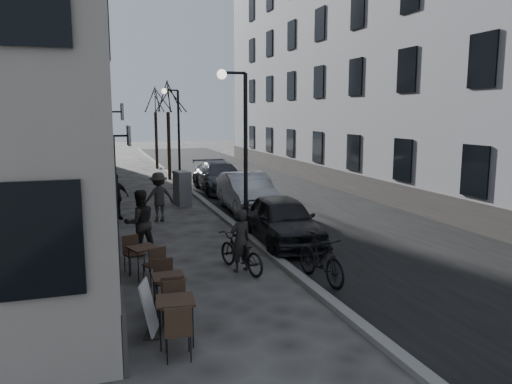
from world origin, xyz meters
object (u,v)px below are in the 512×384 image
pedestrian_mid (159,197)px  bistro_set_c (144,259)px  moped (321,258)px  streetlamp_near (240,137)px  tree_far (155,101)px  car_far (220,177)px  bistro_set_b (169,290)px  pedestrian_far (115,197)px  streetlamp_far (175,126)px  pedestrian_near (140,223)px  car_mid (247,193)px  sign_board (150,313)px  bistro_set_a (176,316)px  bicycle (241,252)px  tree_near (168,98)px  utility_cabinet (182,188)px  car_near (282,220)px

pedestrian_mid → bistro_set_c: bearing=68.8°
pedestrian_mid → moped: pedestrian_mid is taller
streetlamp_near → bistro_set_c: 4.76m
tree_far → car_far: (1.70, -11.28, -3.94)m
bistro_set_b → pedestrian_far: size_ratio=0.88×
streetlamp_far → bistro_set_b: bearing=-99.6°
pedestrian_mid → pedestrian_far: 1.69m
bistro_set_b → pedestrian_mid: size_ratio=0.84×
streetlamp_far → tree_far: 9.12m
pedestrian_near → car_mid: size_ratio=0.39×
streetlamp_near → bistro_set_c: size_ratio=3.27×
streetlamp_near → sign_board: 7.03m
sign_board → moped: (4.04, 1.56, 0.18)m
tree_far → streetlamp_near: bearing=-90.2°
bistro_set_a → moped: size_ratio=0.84×
pedestrian_mid → pedestrian_far: bearing=-40.1°
streetlamp_far → pedestrian_far: streetlamp_far is taller
tree_far → pedestrian_near: tree_far is taller
bistro_set_b → bicycle: size_ratio=0.82×
tree_near → car_mid: 11.38m
moped → utility_cabinet: bearing=90.1°
utility_cabinet → pedestrian_far: 3.48m
utility_cabinet → car_far: car_far is taller
bistro_set_c → car_mid: size_ratio=0.34×
car_near → bistro_set_c: bearing=-152.3°
tree_far → car_far: 12.07m
tree_near → pedestrian_far: size_ratio=3.36×
streetlamp_near → streetlamp_far: (0.00, 12.00, 0.00)m
bistro_set_b → car_mid: bearing=63.8°
tree_near → bicycle: tree_near is taller
tree_near → tree_far: 6.00m
car_near → car_far: bearing=89.9°
tree_far → car_far: bearing=-81.4°
tree_near → bistro_set_b: 20.33m
bicycle → car_mid: size_ratio=0.39×
tree_near → tree_far: same height
streetlamp_near → bistro_set_a: 7.23m
bistro_set_c → moped: (3.85, -1.58, 0.11)m
tree_near → car_mid: bearing=-81.9°
tree_far → car_near: bearing=-87.1°
pedestrian_mid → car_far: pedestrian_mid is taller
streetlamp_far → bicycle: 14.92m
tree_far → bistro_set_b: size_ratio=3.83×
bistro_set_b → pedestrian_near: bearing=91.8°
sign_board → utility_cabinet: bearing=95.4°
pedestrian_near → car_far: 11.21m
pedestrian_mid → car_near: 5.23m
tree_near → pedestrian_far: (-3.50, -10.46, -3.82)m
streetlamp_far → pedestrian_mid: streetlamp_far is taller
bicycle → pedestrian_far: 7.67m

